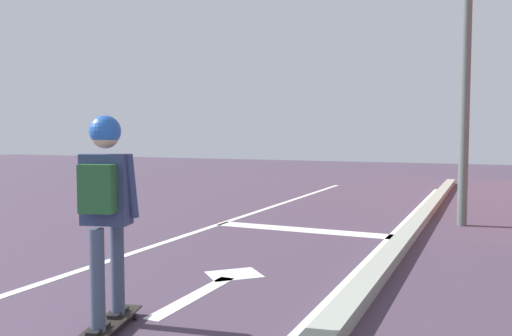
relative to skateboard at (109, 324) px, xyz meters
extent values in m
cube|color=silver|center=(-1.53, 2.19, -0.06)|extent=(0.12, 20.00, 0.01)
cube|color=silver|center=(1.35, 2.19, -0.06)|extent=(0.12, 20.00, 0.01)
cube|color=silver|center=(-0.01, 4.73, -0.06)|extent=(3.03, 0.40, 0.01)
cube|color=silver|center=(0.14, 1.05, -0.06)|extent=(0.16, 1.40, 0.01)
cube|color=silver|center=(0.14, 1.90, -0.06)|extent=(0.71, 0.71, 0.01)
cube|color=#9AA295|center=(1.60, 2.19, 0.00)|extent=(0.24, 24.00, 0.14)
cube|color=black|center=(0.00, 0.00, 0.00)|extent=(0.44, 0.89, 0.02)
cube|color=#B2B2B7|center=(-0.08, 0.28, -0.01)|extent=(0.18, 0.10, 0.01)
cylinder|color=black|center=(-0.18, 0.25, -0.04)|extent=(0.04, 0.06, 0.05)
cylinder|color=black|center=(0.02, 0.31, -0.04)|extent=(0.04, 0.06, 0.05)
cylinder|color=#3D4961|center=(-0.05, 0.17, 0.40)|extent=(0.11, 0.11, 0.77)
cube|color=black|center=(-0.05, 0.17, 0.03)|extent=(0.15, 0.26, 0.03)
cylinder|color=#3D4961|center=(0.05, -0.17, 0.40)|extent=(0.11, 0.11, 0.77)
cube|color=black|center=(0.05, -0.17, 0.03)|extent=(0.15, 0.26, 0.03)
cube|color=navy|center=(0.00, 0.00, 1.05)|extent=(0.40, 0.27, 0.54)
cylinder|color=navy|center=(-0.19, -0.02, 1.08)|extent=(0.07, 0.08, 0.49)
cylinder|color=navy|center=(0.17, 0.08, 1.08)|extent=(0.07, 0.14, 0.50)
sphere|color=tan|center=(0.00, 0.00, 1.47)|extent=(0.21, 0.21, 0.21)
sphere|color=#235AB4|center=(0.00, 0.00, 1.50)|extent=(0.24, 0.24, 0.24)
cube|color=#22572D|center=(0.04, -0.13, 1.07)|extent=(0.29, 0.21, 0.36)
cylinder|color=#545F5B|center=(2.27, 6.23, 2.93)|extent=(0.16, 0.16, 6.00)
camera|label=1|loc=(2.66, -3.11, 1.47)|focal=36.31mm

